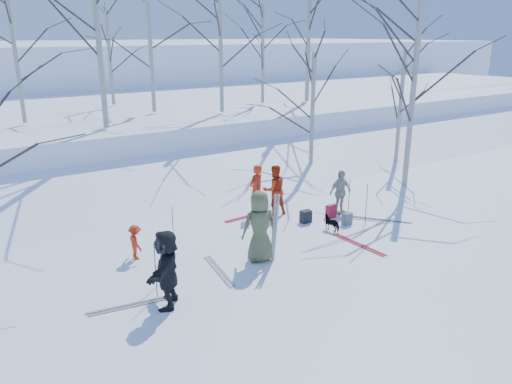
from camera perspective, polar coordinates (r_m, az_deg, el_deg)
ground at (r=14.16m, az=3.35°, el=-6.57°), size 120.00×120.00×0.00m
snow_ramp at (r=19.81m, az=-8.76°, el=0.88°), size 70.00×9.49×4.12m
snow_plateau at (r=28.81m, az=-17.30°, el=7.30°), size 70.00×18.00×2.20m
far_hill at (r=49.09m, az=-24.61°, el=11.70°), size 90.00×30.00×6.00m
skier_olive_center at (r=13.12m, az=0.41°, el=-3.97°), size 1.06×0.82×1.94m
skier_red_north at (r=16.55m, az=0.03°, el=0.26°), size 0.71×0.57×1.70m
skier_redor_behind at (r=16.56m, az=2.10°, el=0.24°), size 0.94×0.80×1.69m
skier_red_seated at (r=13.79m, az=-13.60°, el=-5.58°), size 0.37×0.63×0.96m
skier_cream_east at (r=16.87m, az=9.60°, el=-0.00°), size 0.89×0.38×1.50m
skier_grey_west at (r=11.21m, az=-10.16°, el=-8.61°), size 1.40×1.66×1.80m
dog at (r=15.54m, az=8.68°, el=-3.50°), size 0.44×0.64×0.49m
upright_ski_left at (r=13.08m, az=2.03°, el=-4.14°), size 0.07×0.16×1.90m
upright_ski_right at (r=13.10m, az=2.28°, el=-4.10°), size 0.09×0.23×1.89m
ski_pair_a at (r=16.78m, az=13.95°, el=-3.08°), size 2.04×2.09×0.02m
ski_pair_b at (r=14.72m, az=11.70°, el=-5.92°), size 0.39×1.92×0.02m
ski_pair_c at (r=12.96m, az=-4.27°, el=-8.95°), size 0.77×1.96×0.02m
ski_pair_d at (r=11.76m, az=-14.14°, el=-12.46°), size 0.76×1.96×0.02m
ski_pair_e at (r=16.59m, az=-0.84°, el=-2.78°), size 0.45×1.93×0.02m
ski_pair_f at (r=15.13m, az=0.69°, el=-4.85°), size 1.19×2.00×0.02m
ski_pole_a at (r=11.71m, az=-11.41°, el=-8.74°), size 0.02×0.02×1.34m
ski_pole_b at (r=16.11m, az=12.50°, el=-1.35°), size 0.02×0.02×1.34m
ski_pole_c at (r=13.89m, az=-9.46°, el=-4.28°), size 0.02×0.02×1.34m
ski_pole_d at (r=16.46m, az=10.57°, el=-0.81°), size 0.02×0.02×1.34m
ski_pole_e at (r=16.50m, az=0.19°, el=-0.45°), size 0.02×0.02×1.34m
ski_pole_f at (r=12.33m, az=-10.87°, el=-7.30°), size 0.02×0.02×1.34m
backpack_red at (r=16.62m, az=8.57°, el=-2.20°), size 0.32×0.22×0.42m
backpack_grey at (r=16.11m, az=10.37°, el=-3.03°), size 0.30×0.20×0.38m
backpack_dark at (r=16.09m, az=5.71°, el=-2.80°), size 0.34×0.24×0.40m
birch_plateau_a at (r=27.68m, az=-16.35°, el=14.41°), size 3.89×3.89×4.70m
birch_plateau_b at (r=23.19m, az=-25.68°, el=13.12°), size 4.01×4.01×4.87m
birch_plateau_c at (r=27.34m, az=0.77°, el=15.41°), size 4.12×4.12×5.03m
birch_plateau_d at (r=24.14m, az=-4.05°, el=16.03°), size 4.69×4.69×5.85m
birch_plateau_e at (r=20.87m, az=-17.69°, el=17.65°), size 6.03×6.03×7.75m
birch_plateau_h at (r=24.60m, az=-11.95°, el=15.66°), size 4.64×4.64×5.78m
birch_plateau_i at (r=28.21m, az=6.08°, el=18.65°), size 6.37×6.37×8.24m
birch_edge_b at (r=20.11m, az=17.50°, el=10.71°), size 5.70×5.70×7.28m
birch_edge_c at (r=23.49m, az=16.15°, el=9.05°), size 4.17×4.17×5.11m
birch_edge_e at (r=21.14m, az=6.46°, el=8.67°), size 4.15×4.15×5.07m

